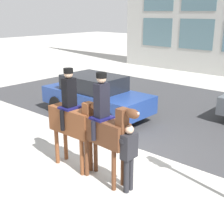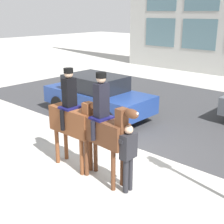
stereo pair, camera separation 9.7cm
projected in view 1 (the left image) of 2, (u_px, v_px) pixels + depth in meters
ground_plane at (126, 153)px, 9.19m from camera, size 80.00×80.00×0.00m
road_surface at (200, 115)px, 12.57m from camera, size 20.76×8.50×0.01m
mounted_horse_lead at (73, 118)px, 7.98m from camera, size 1.78×0.65×2.66m
mounted_horse_companion at (105, 128)px, 7.30m from camera, size 1.81×0.65×2.69m
pedestrian_bystander at (128, 153)px, 6.99m from camera, size 0.82×0.44×1.63m
street_car_near_lane at (96, 95)px, 12.26m from camera, size 4.51×1.96×1.62m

